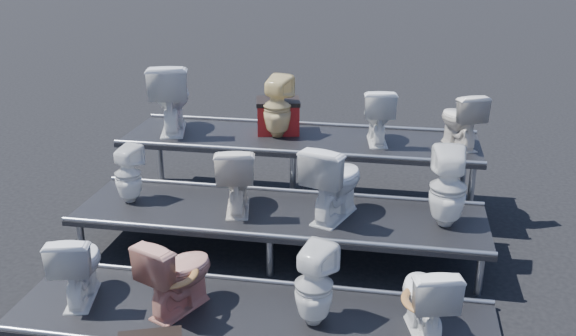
% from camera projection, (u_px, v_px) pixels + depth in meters
% --- Properties ---
extents(ground, '(80.00, 80.00, 0.00)m').
position_uv_depth(ground, '(279.00, 252.00, 6.76)').
color(ground, black).
rests_on(ground, ground).
extents(tier_front, '(4.20, 1.20, 0.06)m').
position_uv_depth(tier_front, '(251.00, 319.00, 5.55)').
color(tier_front, black).
rests_on(tier_front, ground).
extents(tier_mid, '(4.20, 1.20, 0.46)m').
position_uv_depth(tier_mid, '(279.00, 233.00, 6.68)').
color(tier_mid, black).
rests_on(tier_mid, ground).
extents(tier_back, '(4.20, 1.20, 0.86)m').
position_uv_depth(tier_back, '(300.00, 171.00, 7.81)').
color(tier_back, black).
rests_on(tier_back, ground).
extents(toilet_0, '(0.53, 0.74, 0.69)m').
position_uv_depth(toilet_0, '(78.00, 265.00, 5.69)').
color(toilet_0, white).
rests_on(toilet_0, tier_front).
extents(toilet_1, '(0.65, 0.80, 0.72)m').
position_uv_depth(toilet_1, '(178.00, 273.00, 5.53)').
color(toilet_1, tan).
rests_on(toilet_1, tier_front).
extents(toilet_2, '(0.43, 0.43, 0.72)m').
position_uv_depth(toilet_2, '(314.00, 285.00, 5.33)').
color(toilet_2, white).
rests_on(toilet_2, tier_front).
extents(toilet_3, '(0.55, 0.75, 0.69)m').
position_uv_depth(toilet_3, '(426.00, 298.00, 5.18)').
color(toilet_3, white).
rests_on(toilet_3, tier_front).
extents(toilet_4, '(0.36, 0.36, 0.62)m').
position_uv_depth(toilet_4, '(128.00, 174.00, 6.77)').
color(toilet_4, white).
rests_on(toilet_4, tier_mid).
extents(toilet_5, '(0.54, 0.77, 0.71)m').
position_uv_depth(toilet_5, '(236.00, 177.00, 6.55)').
color(toilet_5, beige).
rests_on(toilet_5, tier_mid).
extents(toilet_6, '(0.67, 0.88, 0.79)m').
position_uv_depth(toilet_6, '(334.00, 180.00, 6.37)').
color(toilet_6, white).
rests_on(toilet_6, tier_mid).
extents(toilet_7, '(0.37, 0.38, 0.79)m').
position_uv_depth(toilet_7, '(448.00, 188.00, 6.19)').
color(toilet_7, white).
rests_on(toilet_7, tier_mid).
extents(toilet_8, '(0.68, 0.94, 0.86)m').
position_uv_depth(toilet_8, '(171.00, 97.00, 7.78)').
color(toilet_8, white).
rests_on(toilet_8, tier_back).
extents(toilet_9, '(0.41, 0.41, 0.74)m').
position_uv_depth(toilet_9, '(277.00, 107.00, 7.58)').
color(toilet_9, '#EAD28C').
rests_on(toilet_9, tier_back).
extents(toilet_10, '(0.45, 0.69, 0.65)m').
position_uv_depth(toilet_10, '(378.00, 115.00, 7.40)').
color(toilet_10, white).
rests_on(toilet_10, tier_back).
extents(toilet_11, '(0.59, 0.72, 0.64)m').
position_uv_depth(toilet_11, '(460.00, 120.00, 7.24)').
color(toilet_11, beige).
rests_on(toilet_11, tier_back).
extents(red_crate, '(0.58, 0.50, 0.36)m').
position_uv_depth(red_crate, '(278.00, 118.00, 7.82)').
color(red_crate, maroon).
rests_on(red_crate, tier_back).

